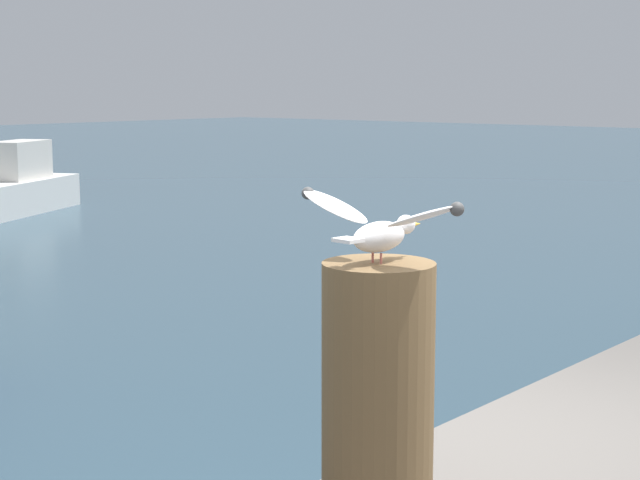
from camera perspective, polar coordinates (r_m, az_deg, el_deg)
The scene contains 2 objects.
mooring_post at distance 3.40m, azimuth 3.25°, elevation -8.66°, with size 0.37×0.37×0.89m, color brown.
seagull at distance 3.28m, azimuth 3.37°, elevation 0.82°, with size 0.39×0.68×0.23m.
Camera 1 is at (-3.38, -2.34, 2.69)m, focal length 57.14 mm.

